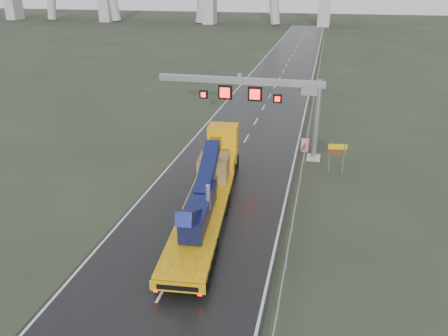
% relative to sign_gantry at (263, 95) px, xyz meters
% --- Properties ---
extents(ground, '(400.00, 400.00, 0.00)m').
position_rel_sign_gantry_xyz_m(ground, '(-2.10, -17.99, -5.61)').
color(ground, '#293021').
rests_on(ground, ground).
extents(road, '(11.00, 200.00, 0.02)m').
position_rel_sign_gantry_xyz_m(road, '(-2.10, 22.01, -5.60)').
color(road, black).
rests_on(road, ground).
extents(guardrail, '(0.20, 140.00, 1.40)m').
position_rel_sign_gantry_xyz_m(guardrail, '(4.00, 12.01, -4.91)').
color(guardrail, gray).
rests_on(guardrail, ground).
extents(sign_gantry, '(14.90, 1.20, 7.42)m').
position_rel_sign_gantry_xyz_m(sign_gantry, '(0.00, 0.00, 0.00)').
color(sign_gantry, '#A3A29E').
rests_on(sign_gantry, ground).
extents(heavy_haul_truck, '(4.56, 18.96, 4.42)m').
position_rel_sign_gantry_xyz_m(heavy_haul_truck, '(-2.17, -9.89, -3.90)').
color(heavy_haul_truck, yellow).
rests_on(heavy_haul_truck, ground).
extents(exit_sign_pair, '(1.54, 0.36, 2.67)m').
position_rel_sign_gantry_xyz_m(exit_sign_pair, '(6.70, -2.81, -3.74)').
color(exit_sign_pair, gray).
rests_on(exit_sign_pair, ground).
extents(striped_barrier, '(0.76, 0.48, 1.22)m').
position_rel_sign_gantry_xyz_m(striped_barrier, '(3.90, 1.79, -5.00)').
color(striped_barrier, red).
rests_on(striped_barrier, ground).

